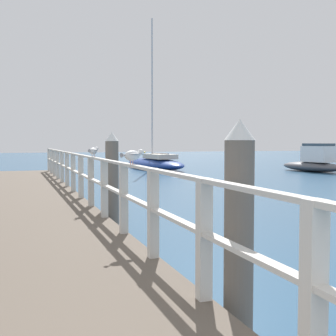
# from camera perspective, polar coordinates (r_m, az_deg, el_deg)

# --- Properties ---
(pier_deck) EXTENTS (2.51, 23.85, 0.41)m
(pier_deck) POSITION_cam_1_polar(r_m,az_deg,el_deg) (11.83, -16.42, -4.80)
(pier_deck) COLOR brown
(pier_deck) RESTS_ON ground_plane
(pier_railing) EXTENTS (0.12, 22.37, 1.11)m
(pier_railing) POSITION_cam_1_polar(r_m,az_deg,el_deg) (11.84, -10.80, -0.41)
(pier_railing) COLOR beige
(pier_railing) RESTS_ON pier_deck
(dock_piling_near) EXTENTS (0.29, 0.29, 2.06)m
(dock_piling_near) POSITION_cam_1_polar(r_m,az_deg,el_deg) (4.38, 8.82, -7.34)
(dock_piling_near) COLOR #6B6056
(dock_piling_near) RESTS_ON ground_plane
(dock_piling_far) EXTENTS (0.29, 0.29, 2.06)m
(dock_piling_far) POSITION_cam_1_polar(r_m,az_deg,el_deg) (9.89, -6.97, -1.40)
(dock_piling_far) COLOR #6B6056
(dock_piling_far) RESTS_ON ground_plane
(seagull_foreground) EXTENTS (0.43, 0.28, 0.21)m
(seagull_foreground) POSITION_cam_1_polar(r_m,az_deg,el_deg) (6.60, -4.44, 1.63)
(seagull_foreground) COLOR white
(seagull_foreground) RESTS_ON pier_railing
(seagull_background) EXTENTS (0.29, 0.43, 0.21)m
(seagull_background) POSITION_cam_1_polar(r_m,az_deg,el_deg) (9.90, -9.26, 2.15)
(seagull_background) COLOR white
(seagull_background) RESTS_ON pier_railing
(boat_0) EXTENTS (2.95, 8.33, 10.05)m
(boat_0) POSITION_cam_1_polar(r_m,az_deg,el_deg) (30.53, -1.65, 0.66)
(boat_0) COLOR navy
(boat_0) RESTS_ON ground_plane
(boat_4) EXTENTS (2.46, 4.96, 1.74)m
(boat_4) POSITION_cam_1_polar(r_m,az_deg,el_deg) (29.51, 17.73, 0.68)
(boat_4) COLOR #4C4C51
(boat_4) RESTS_ON ground_plane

